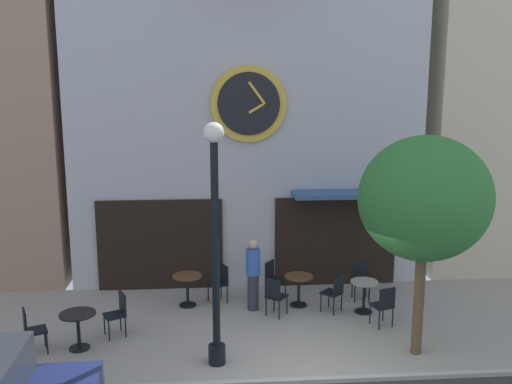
# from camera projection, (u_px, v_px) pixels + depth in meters

# --- Properties ---
(clock_building) EXTENTS (8.92, 3.28, 10.36)m
(clock_building) POSITION_uv_depth(u_px,v_px,m) (246.00, 74.00, 14.20)
(clock_building) COLOR #B2B2BC
(clock_building) RESTS_ON ground_plane
(street_lamp) EXTENTS (0.36, 0.36, 4.46)m
(street_lamp) POSITION_uv_depth(u_px,v_px,m) (215.00, 246.00, 9.79)
(street_lamp) COLOR black
(street_lamp) RESTS_ON ground_plane
(street_tree) EXTENTS (2.45, 2.20, 4.21)m
(street_tree) POSITION_uv_depth(u_px,v_px,m) (425.00, 199.00, 10.04)
(street_tree) COLOR brown
(street_tree) RESTS_ON ground_plane
(cafe_table_near_curb) EXTENTS (0.70, 0.70, 0.74)m
(cafe_table_near_curb) POSITION_uv_depth(u_px,v_px,m) (78.00, 324.00, 10.68)
(cafe_table_near_curb) COLOR black
(cafe_table_near_curb) RESTS_ON ground_plane
(cafe_table_center_left) EXTENTS (0.69, 0.69, 0.74)m
(cafe_table_center_left) POSITION_uv_depth(u_px,v_px,m) (187.00, 284.00, 12.80)
(cafe_table_center_left) COLOR black
(cafe_table_center_left) RESTS_ON ground_plane
(cafe_table_center) EXTENTS (0.67, 0.67, 0.73)m
(cafe_table_center) POSITION_uv_depth(u_px,v_px,m) (299.00, 285.00, 12.81)
(cafe_table_center) COLOR black
(cafe_table_center) RESTS_ON ground_plane
(cafe_table_rightmost) EXTENTS (0.63, 0.63, 0.74)m
(cafe_table_rightmost) POSITION_uv_depth(u_px,v_px,m) (364.00, 292.00, 12.43)
(cafe_table_rightmost) COLOR black
(cafe_table_rightmost) RESTS_ON ground_plane
(cafe_chair_mid_row) EXTENTS (0.42, 0.42, 0.90)m
(cafe_chair_mid_row) POSITION_uv_depth(u_px,v_px,m) (360.00, 278.00, 13.22)
(cafe_chair_mid_row) COLOR black
(cafe_chair_mid_row) RESTS_ON ground_plane
(cafe_chair_near_tree) EXTENTS (0.53, 0.53, 0.90)m
(cafe_chair_near_tree) POSITION_uv_depth(u_px,v_px,m) (221.00, 280.00, 13.05)
(cafe_chair_near_tree) COLOR black
(cafe_chair_near_tree) RESTS_ON ground_plane
(cafe_chair_facing_street) EXTENTS (0.51, 0.51, 0.90)m
(cafe_chair_facing_street) POSITION_uv_depth(u_px,v_px,m) (384.00, 303.00, 11.66)
(cafe_chair_facing_street) COLOR black
(cafe_chair_facing_street) RESTS_ON ground_plane
(cafe_chair_facing_wall) EXTENTS (0.53, 0.53, 0.90)m
(cafe_chair_facing_wall) POSITION_uv_depth(u_px,v_px,m) (31.00, 328.00, 10.49)
(cafe_chair_facing_wall) COLOR black
(cafe_chair_facing_wall) RESTS_ON ground_plane
(cafe_chair_corner) EXTENTS (0.56, 0.56, 0.90)m
(cafe_chair_corner) POSITION_uv_depth(u_px,v_px,m) (275.00, 294.00, 12.20)
(cafe_chair_corner) COLOR black
(cafe_chair_corner) RESTS_ON ground_plane
(cafe_chair_curbside) EXTENTS (0.54, 0.54, 0.90)m
(cafe_chair_curbside) POSITION_uv_depth(u_px,v_px,m) (118.00, 311.00, 11.28)
(cafe_chair_curbside) COLOR black
(cafe_chair_curbside) RESTS_ON ground_plane
(cafe_chair_under_awning) EXTENTS (0.57, 0.57, 0.90)m
(cafe_chair_under_awning) POSITION_uv_depth(u_px,v_px,m) (335.00, 290.00, 12.42)
(cafe_chair_under_awning) COLOR black
(cafe_chair_under_awning) RESTS_ON ground_plane
(cafe_chair_left_end) EXTENTS (0.56, 0.56, 0.90)m
(cafe_chair_left_end) POSITION_uv_depth(u_px,v_px,m) (273.00, 276.00, 13.32)
(cafe_chair_left_end) COLOR black
(cafe_chair_left_end) RESTS_ON ground_plane
(pedestrian_blue) EXTENTS (0.45, 0.45, 1.67)m
(pedestrian_blue) POSITION_uv_depth(u_px,v_px,m) (253.00, 274.00, 12.52)
(pedestrian_blue) COLOR #2D2D38
(pedestrian_blue) RESTS_ON ground_plane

